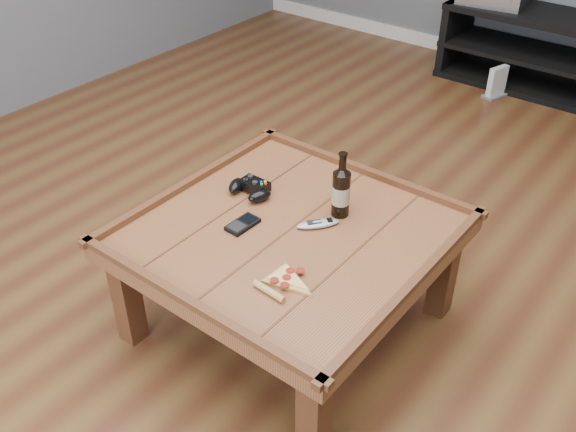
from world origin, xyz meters
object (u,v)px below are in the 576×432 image
Objects in this scene: coffee_table at (289,243)px; media_console at (552,55)px; beer_bottle at (341,190)px; game_controller at (250,188)px; pizza_slice at (284,281)px; remote_control at (318,224)px; smartphone at (243,224)px; game_console at (497,83)px.

coffee_table is 0.74× the size of media_console.
coffee_table is 0.26m from beer_bottle.
game_controller is 0.87× the size of pizza_slice.
beer_bottle is at bearing 119.32° from remote_control.
smartphone is (-0.14, -2.83, 0.21)m from media_console.
pizza_slice is (0.16, -2.98, 0.21)m from media_console.
remote_control is 2.43m from game_console.
media_console is (0.00, 2.75, -0.15)m from coffee_table.
game_controller is 0.52m from pizza_slice.
game_controller is (-0.34, -0.10, -0.08)m from beer_bottle.
pizza_slice is 1.12× the size of game_console.
media_console reaches higher than coffee_table.
media_console is at bearing 69.22° from game_console.
smartphone is 0.83× the size of remote_control.
game_controller is (-0.26, -2.66, 0.23)m from media_console.
pizza_slice is at bearing -86.94° from media_console.
beer_bottle is (0.08, -2.56, 0.31)m from media_console.
media_console is 2.68m from game_controller.
pizza_slice is at bearing -65.10° from game_console.
beer_bottle is 2.34m from game_console.
coffee_table is at bearing 128.47° from pizza_slice.
media_console is 11.21× the size of smartphone.
media_console is 6.23× the size of pizza_slice.
coffee_table is 0.18m from smartphone.
coffee_table is at bearing -91.36° from remote_control.
remote_control is at bearing -88.59° from media_console.
media_console reaches higher than smartphone.
smartphone is (0.11, -0.17, -0.02)m from game_controller.
smartphone is at bearing -149.83° from coffee_table.
pizza_slice is 0.34m from smartphone.
remote_control reaches higher than game_console.
pizza_slice is at bearing -37.99° from game_controller.
media_console is 6.96× the size of game_console.
coffee_table is 6.86× the size of remote_control.
smartphone is (-0.30, 0.15, 0.00)m from pizza_slice.
game_controller is at bearing 160.67° from coffee_table.
smartphone is (-0.14, -0.08, 0.07)m from coffee_table.
remote_control is (0.21, 0.16, 0.00)m from smartphone.
beer_bottle is 1.68× the size of remote_control.
media_console is 9.33× the size of remote_control.
game_controller reaches higher than pizza_slice.
media_console is 5.56× the size of beer_bottle.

